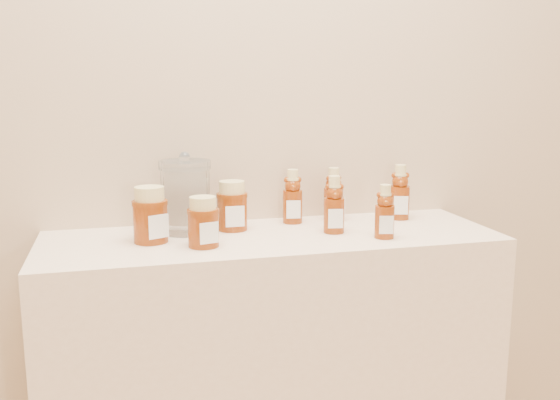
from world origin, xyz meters
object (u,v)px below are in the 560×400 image
object	(u,v)px
bear_bottle_front_left	(334,201)
honey_jar_left	(150,215)
glass_canister	(186,194)
display_table	(273,392)
bear_bottle_back_left	(293,193)

from	to	relation	value
bear_bottle_front_left	honey_jar_left	world-z (taller)	bear_bottle_front_left
glass_canister	honey_jar_left	bearing A→B (deg)	-140.10
display_table	honey_jar_left	world-z (taller)	honey_jar_left
honey_jar_left	glass_canister	xyz separation A→B (m)	(0.10, 0.08, 0.03)
bear_bottle_front_left	bear_bottle_back_left	bearing A→B (deg)	128.68
bear_bottle_back_left	honey_jar_left	bearing A→B (deg)	-153.03
display_table	glass_canister	bearing A→B (deg)	157.14
bear_bottle_back_left	bear_bottle_front_left	world-z (taller)	same
bear_bottle_back_left	glass_canister	size ratio (longest dim) A/B	0.83
display_table	bear_bottle_back_left	bearing A→B (deg)	54.93
bear_bottle_back_left	glass_canister	world-z (taller)	glass_canister
bear_bottle_front_left	honey_jar_left	distance (m)	0.48
bear_bottle_back_left	display_table	bearing A→B (deg)	-114.73
display_table	honey_jar_left	size ratio (longest dim) A/B	8.44
display_table	glass_canister	size ratio (longest dim) A/B	5.68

